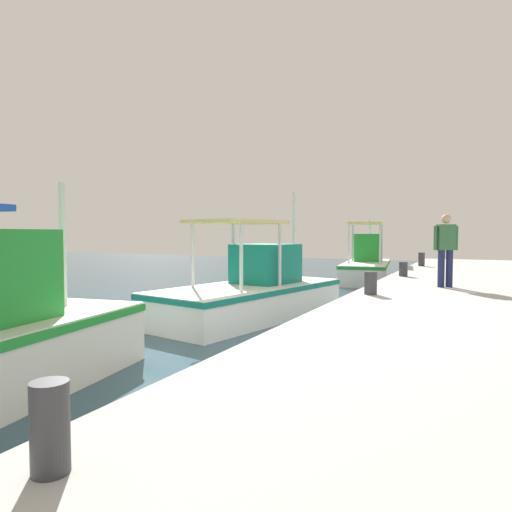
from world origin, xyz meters
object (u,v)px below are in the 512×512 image
Objects in this scene: fishing_boat_third at (252,292)px; mooring_bollard_fourth at (422,259)px; mooring_bollard_nearest at (50,427)px; mooring_bollard_third at (403,269)px; fisherman_standing at (446,247)px; fishing_boat_fourth at (367,265)px; mooring_bollard_second at (371,283)px.

fishing_boat_third is 9.62m from mooring_bollard_fourth.
mooring_bollard_nearest reaches higher than mooring_bollard_third.
fisherman_standing is at bearing -152.08° from mooring_bollard_third.
fisherman_standing is 10.38m from mooring_bollard_nearest.
fishing_boat_third reaches higher than fishing_boat_fourth.
fishing_boat_fourth is 12.10× the size of mooring_bollard_second.
fisherman_standing reaches higher than mooring_bollard_nearest.
mooring_bollard_second is at bearing -97.00° from fishing_boat_third.
fishing_boat_third is at bearing 112.14° from fisherman_standing.
fisherman_standing is 4.03× the size of mooring_bollard_third.
fishing_boat_third is at bearing 83.00° from mooring_bollard_second.
mooring_bollard_second is at bearing -167.19° from fishing_boat_fourth.
fishing_boat_fourth is 9.36m from fisherman_standing.
mooring_bollard_second is at bearing 0.00° from mooring_bollard_nearest.
fishing_boat_third is at bearing 161.77° from mooring_bollard_fourth.
mooring_bollard_nearest is at bearing 180.00° from mooring_bollard_third.
mooring_bollard_second is 9.49m from mooring_bollard_fourth.
fishing_boat_fourth is 11.73× the size of mooring_bollard_nearest.
fishing_boat_third is 4.82m from fisherman_standing.
fishing_boat_third is 0.98× the size of fishing_boat_fourth.
fisherman_standing is 2.62m from mooring_bollard_second.
fishing_boat_fourth is 13.55× the size of mooring_bollard_third.
mooring_bollard_second is at bearing 180.00° from mooring_bollard_third.
mooring_bollard_fourth is (9.13, -3.01, 0.44)m from fishing_boat_third.
fishing_boat_fourth is 18.93m from mooring_bollard_nearest.
mooring_bollard_fourth reaches higher than mooring_bollard_nearest.
fishing_boat_third is at bearing 176.74° from fishing_boat_fourth.
fisherman_standing is 3.26× the size of mooring_bollard_fourth.
fishing_boat_fourth is 10.97× the size of mooring_bollard_fourth.
fishing_boat_third is at bearing 19.47° from mooring_bollard_nearest.
mooring_bollard_nearest is at bearing 180.00° from mooring_bollard_second.
mooring_bollard_fourth is at bearing 10.26° from fisherman_standing.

